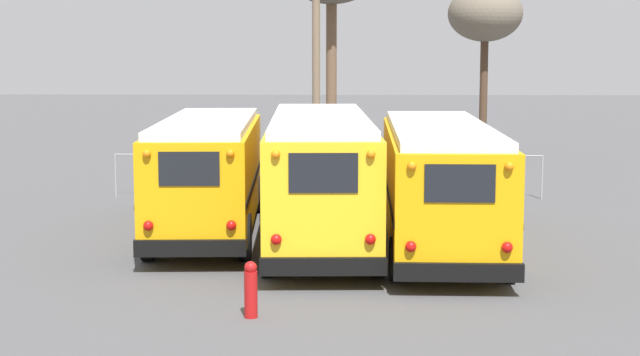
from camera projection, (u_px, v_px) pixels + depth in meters
ground_plane at (320, 238)px, 25.02m from camera, size 160.00×160.00×0.00m
school_bus_0 at (209, 171)px, 25.53m from camera, size 2.95×9.55×3.02m
school_bus_1 at (320, 173)px, 24.48m from camera, size 3.03×10.68×3.18m
school_bus_2 at (439, 180)px, 23.99m from camera, size 2.67×10.49×3.00m
utility_pole at (316, 67)px, 37.15m from camera, size 1.80×0.30×8.02m
bare_tree_0 at (485, 16)px, 43.72m from camera, size 3.34×3.34×7.64m
fence_line at (327, 168)px, 31.75m from camera, size 13.92×0.06×1.42m
fire_hydrant at (251, 289)px, 17.58m from camera, size 0.24×0.24×1.03m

